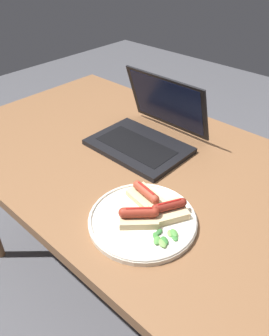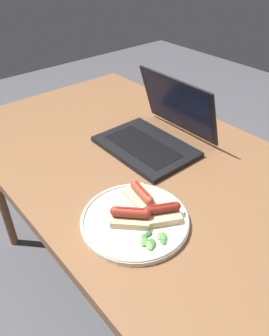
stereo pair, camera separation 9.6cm
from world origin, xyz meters
name	(u,v)px [view 2 (the right image)]	position (x,y,z in m)	size (l,w,h in m)	color
ground_plane	(144,289)	(0.00, 0.00, 0.00)	(6.00, 6.00, 0.00)	#4C4C51
desk	(147,174)	(0.00, 0.00, 0.67)	(1.49, 0.85, 0.72)	brown
laptop	(155,134)	(-0.07, 0.09, 0.77)	(0.34, 0.31, 0.23)	black
plate	(135,220)	(0.18, -0.21, 0.73)	(0.29, 0.29, 0.02)	silver
sausage_toast_left	(130,216)	(0.19, -0.23, 0.76)	(0.11, 0.11, 0.05)	#D6B784
sausage_toast_middle	(142,196)	(0.14, -0.15, 0.76)	(0.11, 0.08, 0.04)	#D6B784
sausage_toast_right	(162,212)	(0.23, -0.15, 0.76)	(0.11, 0.12, 0.05)	#D6B784
salad_pile	(153,240)	(0.27, -0.23, 0.74)	(0.07, 0.08, 0.01)	#709E4C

